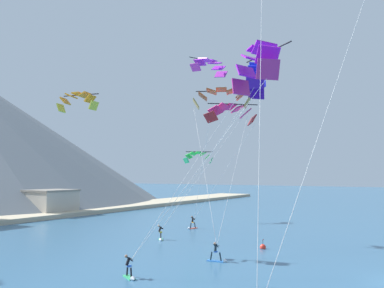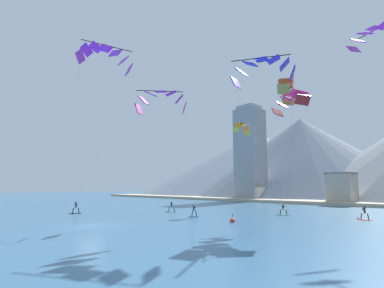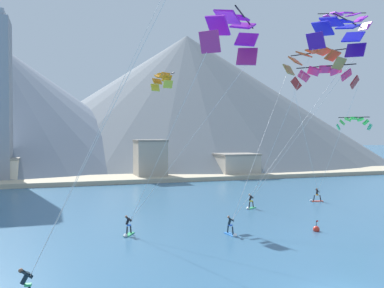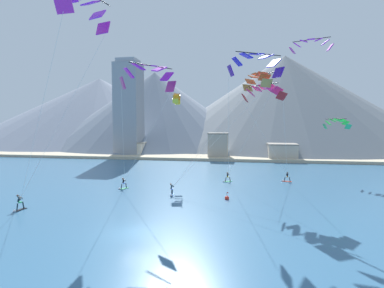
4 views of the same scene
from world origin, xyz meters
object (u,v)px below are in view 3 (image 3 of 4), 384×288
(parafoil_kite_near_trail, at_px, (338,33))
(parafoil_kite_distant_mid_solo, at_px, (162,79))
(parafoil_kite_distant_high_outer, at_px, (354,122))
(race_marker_buoy, at_px, (316,229))
(kitesurfer_near_lead, at_px, (315,198))
(kitesurfer_far_left, at_px, (127,230))
(parafoil_kite_far_left, at_px, (233,33))
(parafoil_kite_near_lead, at_px, (325,76))
(parafoil_kite_distant_low_drift, at_px, (344,18))
(parafoil_kite_mid_center, at_px, (313,59))
(kitesurfer_near_trail, at_px, (250,204))
(kitesurfer_mid_center, at_px, (232,230))

(parafoil_kite_near_trail, height_order, parafoil_kite_distant_mid_solo, parafoil_kite_near_trail)
(parafoil_kite_distant_high_outer, distance_m, race_marker_buoy, 26.32)
(kitesurfer_near_lead, height_order, parafoil_kite_near_trail, parafoil_kite_near_trail)
(kitesurfer_far_left, bearing_deg, parafoil_kite_far_left, -46.86)
(parafoil_kite_distant_high_outer, height_order, parafoil_kite_distant_mid_solo, parafoil_kite_distant_mid_solo)
(parafoil_kite_near_lead, bearing_deg, kitesurfer_far_left, -174.20)
(kitesurfer_near_lead, height_order, parafoil_kite_distant_mid_solo, parafoil_kite_distant_mid_solo)
(parafoil_kite_distant_low_drift, relative_size, race_marker_buoy, 6.21)
(parafoil_kite_mid_center, bearing_deg, parafoil_kite_near_trail, -94.86)
(kitesurfer_near_trail, relative_size, parafoil_kite_mid_center, 0.11)
(kitesurfer_near_trail, height_order, kitesurfer_mid_center, kitesurfer_near_trail)
(kitesurfer_far_left, height_order, parafoil_kite_mid_center, parafoil_kite_mid_center)
(kitesurfer_mid_center, bearing_deg, parafoil_kite_near_lead, 21.05)
(kitesurfer_far_left, bearing_deg, race_marker_buoy, -12.80)
(kitesurfer_far_left, bearing_deg, kitesurfer_mid_center, -17.93)
(kitesurfer_near_trail, distance_m, parafoil_kite_distant_mid_solo, 16.55)
(kitesurfer_near_lead, height_order, kitesurfer_near_trail, kitesurfer_near_lead)
(kitesurfer_near_trail, xyz_separation_m, parafoil_kite_near_lead, (5.26, -5.76, 13.36))
(parafoil_kite_near_trail, xyz_separation_m, parafoil_kite_far_left, (-12.37, -4.93, -1.95))
(parafoil_kite_distant_high_outer, bearing_deg, parafoil_kite_near_trail, -132.79)
(parafoil_kite_mid_center, xyz_separation_m, parafoil_kite_distant_high_outer, (13.88, 10.98, -5.92))
(race_marker_buoy, bearing_deg, parafoil_kite_far_left, -160.56)
(kitesurfer_near_lead, height_order, race_marker_buoy, kitesurfer_near_lead)
(kitesurfer_near_lead, relative_size, race_marker_buoy, 1.75)
(kitesurfer_mid_center, bearing_deg, parafoil_kite_near_trail, 4.56)
(parafoil_kite_distant_high_outer, bearing_deg, parafoil_kite_distant_low_drift, -138.36)
(parafoil_kite_distant_high_outer, bearing_deg, kitesurfer_near_trail, -162.09)
(parafoil_kite_far_left, bearing_deg, kitesurfer_near_lead, 42.32)
(kitesurfer_far_left, distance_m, parafoil_kite_distant_low_drift, 35.73)
(parafoil_kite_near_lead, relative_size, parafoil_kite_near_trail, 0.79)
(parafoil_kite_distant_low_drift, distance_m, race_marker_buoy, 27.58)
(parafoil_kite_mid_center, bearing_deg, race_marker_buoy, -121.07)
(kitesurfer_near_lead, relative_size, kitesurfer_mid_center, 1.01)
(parafoil_kite_mid_center, relative_size, parafoil_kite_distant_mid_solo, 3.52)
(parafoil_kite_near_trail, bearing_deg, parafoil_kite_distant_low_drift, 50.23)
(parafoil_kite_distant_high_outer, bearing_deg, kitesurfer_near_lead, -155.24)
(parafoil_kite_mid_center, distance_m, race_marker_buoy, 16.99)
(parafoil_kite_distant_low_drift, bearing_deg, race_marker_buoy, -134.60)
(parafoil_kite_distant_high_outer, relative_size, parafoil_kite_distant_low_drift, 0.65)
(parafoil_kite_distant_high_outer, relative_size, race_marker_buoy, 4.01)
(parafoil_kite_mid_center, bearing_deg, kitesurfer_near_trail, 130.47)
(kitesurfer_near_lead, xyz_separation_m, kitesurfer_mid_center, (-16.20, -12.23, -0.02))
(kitesurfer_near_lead, xyz_separation_m, kitesurfer_far_left, (-24.16, -9.66, -0.00))
(race_marker_buoy, bearing_deg, parafoil_kite_distant_mid_solo, 123.34)
(parafoil_kite_near_lead, xyz_separation_m, race_marker_buoy, (-4.62, -5.49, -13.66))
(parafoil_kite_near_trail, height_order, parafoil_kite_far_left, parafoil_kite_near_trail)
(kitesurfer_near_trail, distance_m, parafoil_kite_mid_center, 16.51)
(kitesurfer_near_trail, xyz_separation_m, kitesurfer_mid_center, (-6.68, -10.36, -0.03))
(kitesurfer_near_trail, distance_m, parafoil_kite_distant_high_outer, 21.23)
(parafoil_kite_near_trail, bearing_deg, parafoil_kite_distant_high_outer, 47.21)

